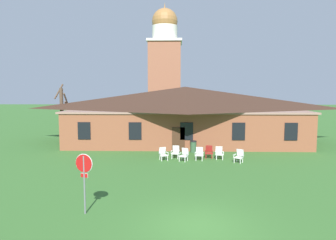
% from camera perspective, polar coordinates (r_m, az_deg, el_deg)
% --- Properties ---
extents(ground_plane, '(200.00, 200.00, 0.00)m').
position_cam_1_polar(ground_plane, '(12.56, 5.60, -19.08)').
color(ground_plane, '#336028').
extents(brick_building, '(22.92, 10.40, 5.59)m').
position_cam_1_polar(brick_building, '(30.84, 3.23, 1.16)').
color(brick_building, brown).
rests_on(brick_building, ground).
extents(dome_tower, '(5.18, 5.18, 18.45)m').
position_cam_1_polar(dome_tower, '(47.30, -0.60, 9.45)').
color(dome_tower, '#93563D').
rests_on(dome_tower, ground).
extents(stop_sign, '(0.78, 0.26, 2.59)m').
position_cam_1_polar(stop_sign, '(13.42, -15.46, -9.31)').
color(stop_sign, slate).
rests_on(stop_sign, ground).
extents(lawn_chair_by_porch, '(0.77, 0.82, 0.96)m').
position_cam_1_polar(lawn_chair_by_porch, '(22.98, -0.92, -6.30)').
color(lawn_chair_by_porch, silver).
rests_on(lawn_chair_by_porch, ground).
extents(lawn_chair_near_door, '(0.71, 0.75, 0.96)m').
position_cam_1_polar(lawn_chair_near_door, '(23.66, 1.44, -5.95)').
color(lawn_chair_near_door, silver).
rests_on(lawn_chair_near_door, ground).
extents(lawn_chair_left_end, '(0.81, 0.85, 0.96)m').
position_cam_1_polar(lawn_chair_left_end, '(22.71, 3.05, -6.45)').
color(lawn_chair_left_end, silver).
rests_on(lawn_chair_left_end, ground).
extents(lawn_chair_middle, '(0.70, 0.73, 0.96)m').
position_cam_1_polar(lawn_chair_middle, '(23.16, 5.90, -6.24)').
color(lawn_chair_middle, silver).
rests_on(lawn_chair_middle, ground).
extents(lawn_chair_right_end, '(0.68, 0.71, 0.96)m').
position_cam_1_polar(lawn_chair_right_end, '(23.92, 7.69, -5.88)').
color(lawn_chair_right_end, maroon).
rests_on(lawn_chair_right_end, ground).
extents(lawn_chair_far_side, '(0.65, 0.68, 0.96)m').
position_cam_1_polar(lawn_chair_far_side, '(23.62, 9.57, -6.05)').
color(lawn_chair_far_side, silver).
rests_on(lawn_chair_far_side, ground).
extents(lawn_chair_under_eave, '(0.84, 0.87, 0.96)m').
position_cam_1_polar(lawn_chair_under_eave, '(22.80, 13.21, -6.55)').
color(lawn_chair_under_eave, silver).
rests_on(lawn_chair_under_eave, ground).
extents(bare_tree_beside_building, '(1.57, 1.54, 5.90)m').
position_cam_1_polar(bare_tree_beside_building, '(33.60, -19.21, 1.45)').
color(bare_tree_beside_building, brown).
rests_on(bare_tree_beside_building, ground).
extents(trash_bin, '(0.56, 0.56, 0.98)m').
position_cam_1_polar(trash_bin, '(25.92, 4.77, -4.96)').
color(trash_bin, '#335638').
rests_on(trash_bin, ground).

